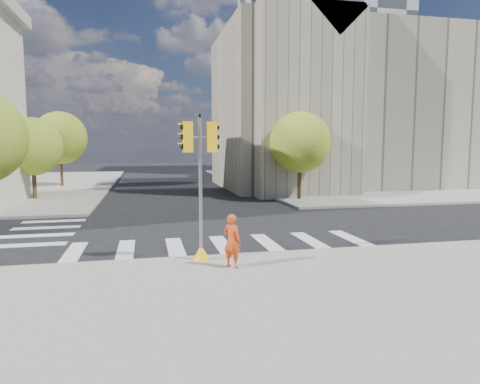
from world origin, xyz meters
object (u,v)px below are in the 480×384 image
lamp_near (288,136)px  lamp_far (247,139)px  traffic_signal (201,199)px  photographer (232,241)px

lamp_near → lamp_far: bearing=90.0°
lamp_far → traffic_signal: (-9.24, -32.60, -2.46)m
lamp_far → photographer: size_ratio=4.95×
lamp_near → photographer: lamp_near is taller
lamp_far → traffic_signal: lamp_far is taller
traffic_signal → lamp_near: bearing=61.6°
lamp_near → traffic_signal: (-9.24, -18.60, -2.46)m
lamp_near → lamp_far: 14.00m
lamp_near → photographer: size_ratio=4.95×
photographer → lamp_far: bearing=-58.4°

